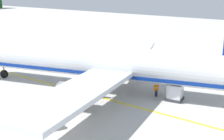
{
  "coord_description": "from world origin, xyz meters",
  "views": [
    {
      "loc": [
        6.68,
        -1.37,
        12.44
      ],
      "look_at": [
        33.45,
        18.01,
        3.08
      ],
      "focal_mm": 48.61,
      "sensor_mm": 36.0,
      "label": 1
    }
  ],
  "objects_px": {
    "crew_marshaller": "(214,72)",
    "cargo_container_mid": "(35,118)",
    "airliner_foreground": "(100,63)",
    "crew_loader_left": "(156,89)",
    "cargo_container_near": "(175,92)"
  },
  "relations": [
    {
      "from": "airliner_foreground",
      "to": "cargo_container_near",
      "type": "bearing_deg",
      "value": -76.88
    },
    {
      "from": "airliner_foreground",
      "to": "cargo_container_near",
      "type": "height_order",
      "value": "airliner_foreground"
    },
    {
      "from": "crew_marshaller",
      "to": "cargo_container_mid",
      "type": "bearing_deg",
      "value": 160.5
    },
    {
      "from": "airliner_foreground",
      "to": "crew_marshaller",
      "type": "relative_size",
      "value": 24.98
    },
    {
      "from": "airliner_foreground",
      "to": "crew_marshaller",
      "type": "distance_m",
      "value": 16.02
    },
    {
      "from": "cargo_container_mid",
      "to": "cargo_container_near",
      "type": "bearing_deg",
      "value": -28.75
    },
    {
      "from": "crew_marshaller",
      "to": "airliner_foreground",
      "type": "bearing_deg",
      "value": 140.99
    },
    {
      "from": "cargo_container_mid",
      "to": "crew_marshaller",
      "type": "height_order",
      "value": "cargo_container_mid"
    },
    {
      "from": "cargo_container_mid",
      "to": "crew_loader_left",
      "type": "bearing_deg",
      "value": -21.58
    },
    {
      "from": "cargo_container_mid",
      "to": "crew_loader_left",
      "type": "distance_m",
      "value": 14.23
    },
    {
      "from": "cargo_container_near",
      "to": "cargo_container_mid",
      "type": "bearing_deg",
      "value": 151.25
    },
    {
      "from": "airliner_foreground",
      "to": "cargo_container_near",
      "type": "distance_m",
      "value": 9.55
    },
    {
      "from": "airliner_foreground",
      "to": "crew_loader_left",
      "type": "xyz_separation_m",
      "value": [
        1.8,
        -6.79,
        -2.45
      ]
    },
    {
      "from": "cargo_container_near",
      "to": "crew_marshaller",
      "type": "distance_m",
      "value": 10.26
    },
    {
      "from": "crew_loader_left",
      "to": "cargo_container_mid",
      "type": "bearing_deg",
      "value": 158.42
    }
  ]
}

